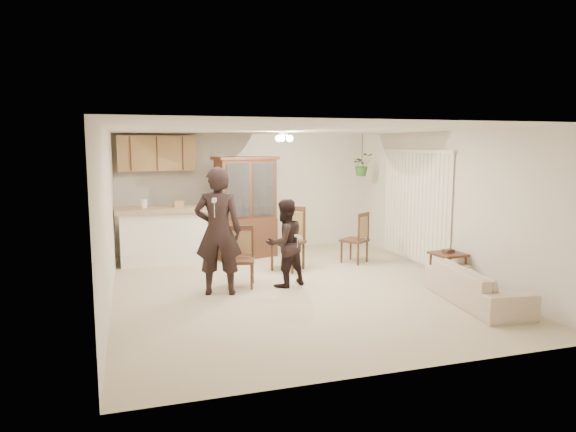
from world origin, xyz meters
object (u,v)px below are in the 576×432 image
object	(u,v)px
side_table	(448,268)
chair_hutch_right	(354,248)
china_hutch	(246,208)
chair_bar	(241,270)
chair_hutch_left	(288,252)
sofa	(477,279)
child	(285,245)
adult	(218,236)

from	to	relation	value
side_table	chair_hutch_right	distance (m)	2.08
china_hutch	chair_hutch_right	bearing A→B (deg)	-43.99
chair_bar	chair_hutch_left	xyz separation A→B (m)	(1.05, 0.85, 0.05)
china_hutch	chair_hutch_left	world-z (taller)	china_hutch
chair_bar	chair_hutch_left	world-z (taller)	chair_hutch_left
chair_hutch_left	chair_hutch_right	distance (m)	1.43
sofa	chair_hutch_left	bearing A→B (deg)	42.19
child	sofa	bearing A→B (deg)	123.47
adult	side_table	distance (m)	3.74
chair_hutch_left	chair_hutch_right	xyz separation A→B (m)	(1.41, 0.20, -0.05)
sofa	chair_bar	size ratio (longest dim) A/B	1.94
sofa	chair_hutch_left	world-z (taller)	chair_hutch_left
adult	chair_hutch_left	distance (m)	1.94
adult	china_hutch	bearing A→B (deg)	-96.62
sofa	child	xyz separation A→B (m)	(-2.35, 1.72, 0.31)
adult	child	bearing A→B (deg)	-157.73
child	chair_bar	size ratio (longest dim) A/B	1.40
sofa	side_table	xyz separation A→B (m)	(0.20, 1.00, -0.09)
child	adult	bearing A→B (deg)	-13.32
china_hutch	side_table	world-z (taller)	china_hutch
adult	child	size ratio (longest dim) A/B	1.33
chair_hutch_right	child	bearing A→B (deg)	-2.67
sofa	side_table	distance (m)	1.02
china_hutch	chair_bar	bearing A→B (deg)	-119.68
child	chair_hutch_right	size ratio (longest dim) A/B	1.37
adult	chair_hutch_left	bearing A→B (deg)	-126.50
side_table	chair_bar	world-z (taller)	chair_bar
sofa	side_table	bearing A→B (deg)	-5.14
chair_bar	chair_hutch_left	bearing A→B (deg)	54.51
china_hutch	chair_hutch_left	distance (m)	1.51
chair_hutch_left	child	bearing A→B (deg)	-63.53
chair_bar	side_table	bearing A→B (deg)	0.16
child	china_hutch	size ratio (longest dim) A/B	0.66
adult	sofa	bearing A→B (deg)	170.50
child	chair_bar	world-z (taller)	child
sofa	chair_hutch_right	bearing A→B (deg)	17.31
sofa	child	distance (m)	2.93
child	chair_hutch_right	distance (m)	2.18
side_table	chair_hutch_left	world-z (taller)	chair_hutch_left
chair_hutch_left	adult	bearing A→B (deg)	-95.44
adult	child	distance (m)	1.12
adult	side_table	size ratio (longest dim) A/B	3.06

